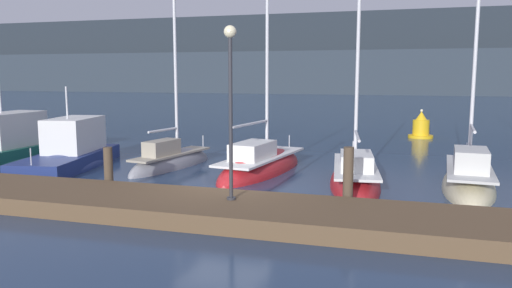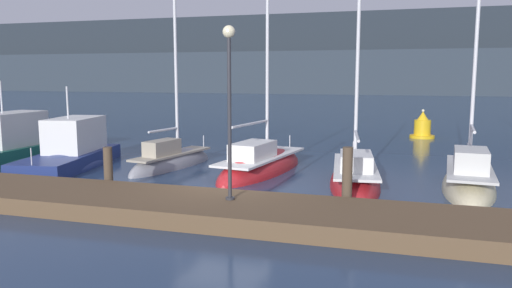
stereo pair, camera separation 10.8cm
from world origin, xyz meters
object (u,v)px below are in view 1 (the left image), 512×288
at_px(channel_buoy, 421,128).
at_px(motorboat_berth_1, 4,152).
at_px(dock_lamppost, 230,86).
at_px(motorboat_berth_2, 70,160).
at_px(sailboat_berth_6, 468,184).
at_px(sailboat_berth_4, 261,169).
at_px(sailboat_berth_3, 171,165).
at_px(sailboat_berth_5, 355,182).

bearing_deg(channel_buoy, motorboat_berth_1, -142.09).
bearing_deg(channel_buoy, dock_lamppost, -105.64).
bearing_deg(dock_lamppost, channel_buoy, 74.36).
relative_size(motorboat_berth_2, channel_buoy, 3.92).
bearing_deg(motorboat_berth_1, sailboat_berth_6, 0.00).
xyz_separation_m(motorboat_berth_1, channel_buoy, (17.44, 13.59, 0.21)).
relative_size(sailboat_berth_4, channel_buoy, 5.94).
distance_m(motorboat_berth_2, sailboat_berth_6, 14.98).
bearing_deg(motorboat_berth_2, sailboat_berth_3, 14.92).
height_order(motorboat_berth_1, motorboat_berth_2, motorboat_berth_1).
bearing_deg(sailboat_berth_6, dock_lamppost, -140.93).
height_order(sailboat_berth_3, dock_lamppost, sailboat_berth_3).
bearing_deg(motorboat_berth_2, dock_lamppost, -29.12).
xyz_separation_m(sailboat_berth_4, channel_buoy, (6.17, 12.75, 0.49)).
bearing_deg(sailboat_berth_5, sailboat_berth_3, 171.08).
bearing_deg(sailboat_berth_3, sailboat_berth_6, -3.52).
bearing_deg(motorboat_berth_1, motorboat_berth_2, -6.08).
xyz_separation_m(sailboat_berth_5, dock_lamppost, (-2.77, -4.69, 3.29)).
xyz_separation_m(sailboat_berth_4, sailboat_berth_5, (3.68, -1.32, 0.01)).
relative_size(motorboat_berth_2, sailboat_berth_5, 0.84).
xyz_separation_m(sailboat_berth_6, channel_buoy, (-1.12, 13.59, 0.45)).
bearing_deg(sailboat_berth_5, sailboat_berth_4, 160.23).
bearing_deg(sailboat_berth_5, motorboat_berth_1, 178.14).
bearing_deg(motorboat_berth_2, sailboat_berth_4, 9.03).
bearing_deg(motorboat_berth_1, dock_lamppost, -22.99).
distance_m(motorboat_berth_1, motorboat_berth_2, 3.61).
height_order(sailboat_berth_4, dock_lamppost, sailboat_berth_4).
height_order(sailboat_berth_3, sailboat_berth_5, sailboat_berth_5).
xyz_separation_m(motorboat_berth_1, sailboat_berth_5, (14.96, -0.48, -0.27)).
xyz_separation_m(sailboat_berth_5, sailboat_berth_6, (3.60, 0.48, 0.03)).
distance_m(motorboat_berth_2, channel_buoy, 19.67).
relative_size(sailboat_berth_4, sailboat_berth_5, 1.28).
distance_m(motorboat_berth_2, sailboat_berth_3, 4.12).
bearing_deg(channel_buoy, sailboat_berth_3, -127.43).
height_order(channel_buoy, dock_lamppost, dock_lamppost).
bearing_deg(motorboat_berth_2, motorboat_berth_1, 173.92).
xyz_separation_m(motorboat_berth_1, sailboat_berth_4, (11.28, 0.84, -0.28)).
bearing_deg(sailboat_berth_4, motorboat_berth_2, -170.97).
bearing_deg(sailboat_berth_3, channel_buoy, 52.57).
bearing_deg(sailboat_berth_4, sailboat_berth_3, -177.48).
distance_m(sailboat_berth_3, dock_lamppost, 8.15).
bearing_deg(motorboat_berth_2, sailboat_berth_6, 1.46).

